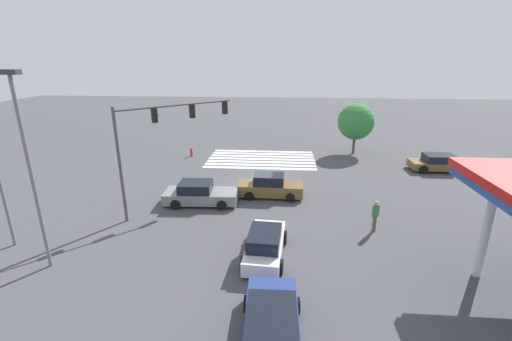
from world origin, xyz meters
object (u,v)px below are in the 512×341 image
object	(u,v)px
car_0	(265,244)
car_1	(200,194)
car_4	(271,326)
tree_corner_a	(356,122)
car_2	(270,187)
traffic_signal_mast	(162,131)
car_3	(436,163)
street_light_pole_a	(28,159)
pedestrian	(375,214)
fire_hydrant	(191,152)

from	to	relation	value
car_0	car_1	world-z (taller)	car_1
car_4	tree_corner_a	distance (m)	26.34
car_1	car_4	size ratio (longest dim) A/B	1.05
car_1	car_2	bearing A→B (deg)	16.59
traffic_signal_mast	car_1	bearing A→B (deg)	-17.18
car_3	car_4	distance (m)	24.11
traffic_signal_mast	car_4	size ratio (longest dim) A/B	1.46
traffic_signal_mast	car_1	distance (m)	4.87
street_light_pole_a	tree_corner_a	world-z (taller)	street_light_pole_a
car_0	car_1	distance (m)	7.72
street_light_pole_a	tree_corner_a	bearing A→B (deg)	-129.96
car_0	pedestrian	distance (m)	6.72
traffic_signal_mast	car_1	size ratio (longest dim) A/B	1.39
car_3	pedestrian	xyz separation A→B (m)	(8.01, 11.57, 0.34)
tree_corner_a	car_4	bearing A→B (deg)	73.52
car_3	street_light_pole_a	size ratio (longest dim) A/B	0.47
car_1	street_light_pole_a	xyz separation A→B (m)	(5.29, 7.69, 4.55)
street_light_pole_a	tree_corner_a	xyz separation A→B (m)	(-17.90, -21.37, -1.98)
tree_corner_a	fire_hydrant	bearing A→B (deg)	8.64
car_0	car_2	xyz separation A→B (m)	(0.08, -7.75, 0.03)
traffic_signal_mast	car_3	world-z (taller)	traffic_signal_mast
car_0	car_4	distance (m)	5.35
traffic_signal_mast	tree_corner_a	world-z (taller)	traffic_signal_mast
car_3	street_light_pole_a	bearing A→B (deg)	34.49
car_4	tree_corner_a	world-z (taller)	tree_corner_a
car_3	tree_corner_a	xyz separation A→B (m)	(6.03, -5.14, 2.56)
traffic_signal_mast	car_0	size ratio (longest dim) A/B	1.52
car_1	fire_hydrant	xyz separation A→B (m)	(3.54, -11.23, -0.25)
traffic_signal_mast	fire_hydrant	size ratio (longest dim) A/B	7.89
car_0	car_4	size ratio (longest dim) A/B	0.96
traffic_signal_mast	street_light_pole_a	xyz separation A→B (m)	(3.42, 6.70, 0.16)
pedestrian	car_1	bearing A→B (deg)	29.51
car_1	car_4	world-z (taller)	car_1
traffic_signal_mast	car_3	bearing A→B (deg)	-20.07
street_light_pole_a	fire_hydrant	bearing A→B (deg)	-95.29
tree_corner_a	traffic_signal_mast	bearing A→B (deg)	45.37
car_1	car_2	distance (m)	4.88
car_3	traffic_signal_mast	bearing A→B (deg)	25.27
car_4	fire_hydrant	distance (m)	24.30
car_0	pedestrian	xyz separation A→B (m)	(-5.95, -3.11, 0.34)
car_4	tree_corner_a	bearing A→B (deg)	-17.81
pedestrian	car_3	bearing A→B (deg)	-79.34
traffic_signal_mast	street_light_pole_a	world-z (taller)	street_light_pole_a
street_light_pole_a	fire_hydrant	distance (m)	19.59
car_2	fire_hydrant	size ratio (longest dim) A/B	5.25
car_2	car_4	xyz separation A→B (m)	(-0.57, 13.07, -0.02)
street_light_pole_a	tree_corner_a	distance (m)	27.95
tree_corner_a	street_light_pole_a	bearing A→B (deg)	50.04
car_0	car_1	bearing A→B (deg)	41.06
car_0	pedestrian	world-z (taller)	pedestrian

